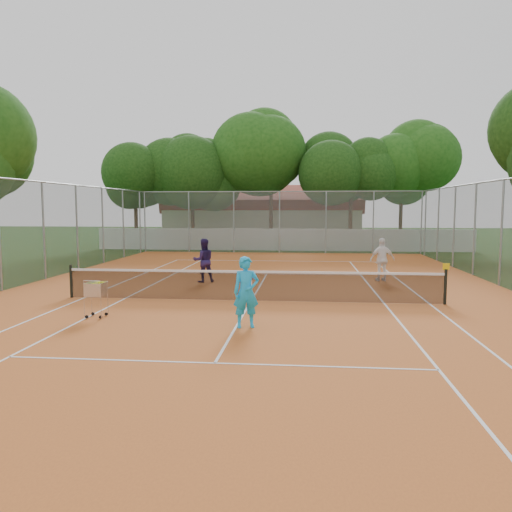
# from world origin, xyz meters

# --- Properties ---
(ground) EXTENTS (120.00, 120.00, 0.00)m
(ground) POSITION_xyz_m (0.00, 0.00, 0.00)
(ground) COLOR black
(ground) RESTS_ON ground
(court_pad) EXTENTS (18.00, 34.00, 0.02)m
(court_pad) POSITION_xyz_m (0.00, 0.00, 0.01)
(court_pad) COLOR #C16025
(court_pad) RESTS_ON ground
(court_lines) EXTENTS (10.98, 23.78, 0.01)m
(court_lines) POSITION_xyz_m (0.00, 0.00, 0.02)
(court_lines) COLOR white
(court_lines) RESTS_ON court_pad
(tennis_net) EXTENTS (11.88, 0.10, 0.98)m
(tennis_net) POSITION_xyz_m (0.00, 0.00, 0.51)
(tennis_net) COLOR black
(tennis_net) RESTS_ON court_pad
(perimeter_fence) EXTENTS (18.00, 34.00, 4.00)m
(perimeter_fence) POSITION_xyz_m (0.00, 0.00, 2.00)
(perimeter_fence) COLOR slate
(perimeter_fence) RESTS_ON ground
(boundary_wall) EXTENTS (26.00, 0.30, 1.50)m
(boundary_wall) POSITION_xyz_m (0.00, 19.00, 0.75)
(boundary_wall) COLOR white
(boundary_wall) RESTS_ON ground
(clubhouse) EXTENTS (16.40, 9.00, 4.40)m
(clubhouse) POSITION_xyz_m (-2.00, 29.00, 2.20)
(clubhouse) COLOR beige
(clubhouse) RESTS_ON ground
(tropical_trees) EXTENTS (29.00, 19.00, 10.00)m
(tropical_trees) POSITION_xyz_m (0.00, 22.00, 5.00)
(tropical_trees) COLOR #13350D
(tropical_trees) RESTS_ON ground
(player_near) EXTENTS (0.73, 0.58, 1.75)m
(player_near) POSITION_xyz_m (0.25, -3.49, 0.90)
(player_near) COLOR #1CACF0
(player_near) RESTS_ON court_pad
(player_far_left) EXTENTS (1.02, 0.92, 1.72)m
(player_far_left) POSITION_xyz_m (-2.31, 3.78, 0.88)
(player_far_left) COLOR #241848
(player_far_left) RESTS_ON court_pad
(player_far_right) EXTENTS (1.08, 0.64, 1.73)m
(player_far_right) POSITION_xyz_m (4.76, 4.78, 0.89)
(player_far_right) COLOR white
(player_far_right) RESTS_ON court_pad
(ball_hopper) EXTENTS (0.66, 0.66, 1.04)m
(ball_hopper) POSITION_xyz_m (-3.88, -2.79, 0.54)
(ball_hopper) COLOR silver
(ball_hopper) RESTS_ON court_pad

